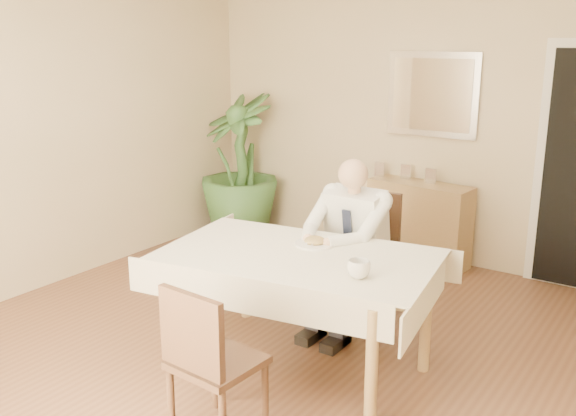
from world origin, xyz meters
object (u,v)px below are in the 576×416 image
Objects in this scene: seated_man at (345,239)px; sideboard at (418,223)px; potted_palm at (239,165)px; dining_table at (298,266)px; coffee_mug at (359,269)px; chair_near at (207,356)px; chair_far at (364,248)px.

sideboard is (-0.14, 1.64, -0.31)m from seated_man.
sideboard is 1.97m from potted_palm.
dining_table is 14.32× the size of coffee_mug.
dining_table is 0.59m from seated_man.
coffee_mug is 3.33m from potted_palm.
potted_palm is at bearing 129.36° from chair_near.
potted_palm reaches higher than sideboard.
seated_man is 1.31× the size of sideboard.
chair_far is at bearing -27.99° from potted_palm.
coffee_mug is at bearing 65.73° from chair_near.
chair_far is (0.00, 0.89, -0.12)m from dining_table.
chair_near reaches higher than sideboard.
seated_man is 9.52× the size of coffee_mug.
potted_palm is at bearing 140.36° from coffee_mug.
chair_far is at bearing 80.88° from dining_table.
chair_near reaches higher than dining_table.
potted_palm is (-1.92, -0.25, 0.36)m from sideboard.
potted_palm is (-2.56, 2.12, -0.06)m from coffee_mug.
potted_palm is at bearing -166.58° from sideboard.
sideboard is at bearing 84.38° from dining_table.
chair_far is 1.37m from sideboard.
sideboard is at bearing 93.16° from chair_far.
sideboard is at bearing 94.75° from seated_man.
chair_far is 0.77× the size of seated_man.
sideboard is (-0.14, 1.35, -0.16)m from chair_far.
potted_palm is at bearing 146.01° from seated_man.
chair_far is 0.33m from seated_man.
seated_man is (-0.08, 1.55, 0.20)m from chair_near.
seated_man is at bearing 80.88° from dining_table.
seated_man reaches higher than sideboard.
coffee_mug is at bearing -69.04° from sideboard.
chair_far is 0.64× the size of potted_palm.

